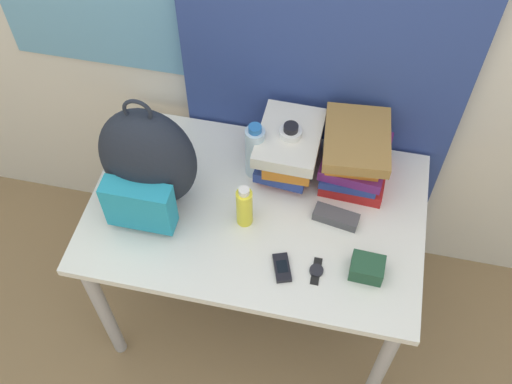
% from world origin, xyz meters
% --- Properties ---
extents(wall_back, '(6.00, 0.06, 2.50)m').
position_xyz_m(wall_back, '(-0.00, 0.81, 1.25)').
color(wall_back, silver).
rests_on(wall_back, ground_plane).
extents(curtain_blue, '(0.97, 0.04, 2.50)m').
position_xyz_m(curtain_blue, '(0.14, 0.76, 1.25)').
color(curtain_blue, navy).
rests_on(curtain_blue, ground_plane).
extents(desk, '(1.14, 0.73, 0.73)m').
position_xyz_m(desk, '(0.00, 0.36, 0.64)').
color(desk, silver).
rests_on(desk, ground_plane).
extents(backpack, '(0.32, 0.27, 0.46)m').
position_xyz_m(backpack, '(-0.35, 0.33, 0.93)').
color(backpack, '#1E232D').
rests_on(backpack, desk).
extents(book_stack_left, '(0.21, 0.28, 0.18)m').
position_xyz_m(book_stack_left, '(0.07, 0.57, 0.83)').
color(book_stack_left, red).
rests_on(book_stack_left, desk).
extents(book_stack_center, '(0.24, 0.30, 0.22)m').
position_xyz_m(book_stack_center, '(0.30, 0.57, 0.85)').
color(book_stack_center, red).
rests_on(book_stack_center, desk).
extents(water_bottle, '(0.07, 0.07, 0.23)m').
position_xyz_m(water_bottle, '(-0.04, 0.52, 0.85)').
color(water_bottle, silver).
rests_on(water_bottle, desk).
extents(sports_bottle, '(0.08, 0.08, 0.23)m').
position_xyz_m(sports_bottle, '(0.08, 0.56, 0.84)').
color(sports_bottle, white).
rests_on(sports_bottle, desk).
extents(sunscreen_bottle, '(0.05, 0.05, 0.18)m').
position_xyz_m(sunscreen_bottle, '(-0.03, 0.31, 0.82)').
color(sunscreen_bottle, yellow).
rests_on(sunscreen_bottle, desk).
extents(cell_phone, '(0.08, 0.11, 0.02)m').
position_xyz_m(cell_phone, '(0.13, 0.16, 0.74)').
color(cell_phone, black).
rests_on(cell_phone, desk).
extents(sunglasses_case, '(0.16, 0.08, 0.04)m').
position_xyz_m(sunglasses_case, '(0.27, 0.38, 0.75)').
color(sunglasses_case, '#47474C').
rests_on(sunglasses_case, desk).
extents(camera_pouch, '(0.11, 0.09, 0.06)m').
position_xyz_m(camera_pouch, '(0.39, 0.20, 0.77)').
color(camera_pouch, '#234C33').
rests_on(camera_pouch, desk).
extents(wristwatch, '(0.04, 0.10, 0.01)m').
position_xyz_m(wristwatch, '(0.24, 0.17, 0.74)').
color(wristwatch, black).
rests_on(wristwatch, desk).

